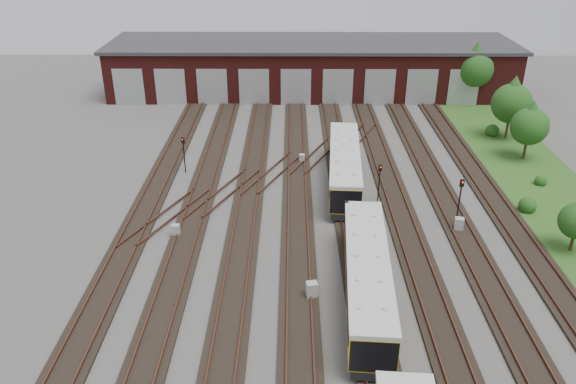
{
  "coord_description": "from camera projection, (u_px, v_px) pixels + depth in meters",
  "views": [
    {
      "loc": [
        -2.48,
        -31.45,
        21.21
      ],
      "look_at": [
        -2.74,
        6.6,
        2.0
      ],
      "focal_mm": 35.0,
      "sensor_mm": 36.0,
      "label": 1
    }
  ],
  "objects": [
    {
      "name": "grass_verge",
      "position": [
        551.0,
        196.0,
        46.41
      ],
      "size": [
        8.0,
        55.0,
        0.05
      ],
      "primitive_type": "cube",
      "color": "#214918",
      "rests_on": "ground"
    },
    {
      "name": "signal_mast_1",
      "position": [
        346.0,
        216.0,
        39.08
      ],
      "size": [
        0.3,
        0.28,
        3.28
      ],
      "rotation": [
        0.0,
        0.0,
        0.16
      ],
      "color": "black",
      "rests_on": "ground"
    },
    {
      "name": "tree_2",
      "position": [
        513.0,
        99.0,
        56.07
      ],
      "size": [
        4.01,
        4.01,
        6.64
      ],
      "color": "#372819",
      "rests_on": "ground"
    },
    {
      "name": "metro_train",
      "position": [
        367.0,
        276.0,
        33.21
      ],
      "size": [
        3.43,
        45.92,
        2.85
      ],
      "rotation": [
        0.0,
        0.0,
        -0.07
      ],
      "color": "black",
      "rests_on": "ground"
    },
    {
      "name": "relay_cabinet_3",
      "position": [
        336.0,
        131.0,
        58.74
      ],
      "size": [
        0.64,
        0.56,
        0.98
      ],
      "primitive_type": "cube",
      "rotation": [
        0.0,
        0.0,
        -0.12
      ],
      "color": "#A8ABAD",
      "rests_on": "ground"
    },
    {
      "name": "signal_mast_2",
      "position": [
        379.0,
        178.0,
        44.77
      ],
      "size": [
        0.28,
        0.26,
        3.17
      ],
      "rotation": [
        0.0,
        0.0,
        0.17
      ],
      "color": "black",
      "rests_on": "ground"
    },
    {
      "name": "tree_0",
      "position": [
        475.0,
        64.0,
        66.58
      ],
      "size": [
        4.49,
        4.49,
        7.44
      ],
      "color": "#372819",
      "rests_on": "ground"
    },
    {
      "name": "relay_cabinet_1",
      "position": [
        302.0,
        159.0,
        52.26
      ],
      "size": [
        0.53,
        0.45,
        0.86
      ],
      "primitive_type": "cube",
      "rotation": [
        0.0,
        0.0,
        0.04
      ],
      "color": "#A8ABAD",
      "rests_on": "ground"
    },
    {
      "name": "relay_cabinet_0",
      "position": [
        176.0,
        231.0,
        40.49
      ],
      "size": [
        0.6,
        0.52,
        0.94
      ],
      "primitive_type": "cube",
      "rotation": [
        0.0,
        0.0,
        -0.09
      ],
      "color": "#A8ABAD",
      "rests_on": "ground"
    },
    {
      "name": "track_network",
      "position": [
        325.0,
        257.0,
        38.09
      ],
      "size": [
        30.4,
        70.0,
        0.33
      ],
      "color": "black",
      "rests_on": "ground"
    },
    {
      "name": "signal_mast_0",
      "position": [
        184.0,
        150.0,
        49.57
      ],
      "size": [
        0.29,
        0.27,
        3.38
      ],
      "rotation": [
        0.0,
        0.0,
        -0.19
      ],
      "color": "black",
      "rests_on": "ground"
    },
    {
      "name": "bush_2",
      "position": [
        493.0,
        129.0,
        58.58
      ],
      "size": [
        1.39,
        1.39,
        1.39
      ],
      "primitive_type": "sphere",
      "color": "#144213",
      "rests_on": "ground"
    },
    {
      "name": "relay_cabinet_4",
      "position": [
        459.0,
        225.0,
        41.14
      ],
      "size": [
        0.75,
        0.67,
        1.07
      ],
      "primitive_type": "cube",
      "rotation": [
        0.0,
        0.0,
        -0.23
      ],
      "color": "#A8ABAD",
      "rests_on": "ground"
    },
    {
      "name": "ground",
      "position": [
        328.0,
        263.0,
        37.62
      ],
      "size": [
        120.0,
        120.0,
        0.0
      ],
      "primitive_type": "plane",
      "color": "#474442",
      "rests_on": "ground"
    },
    {
      "name": "maintenance_shed",
      "position": [
        311.0,
        66.0,
        71.85
      ],
      "size": [
        51.0,
        12.5,
        6.35
      ],
      "color": "#4B1412",
      "rests_on": "ground"
    },
    {
      "name": "bush_1",
      "position": [
        541.0,
        179.0,
        48.07
      ],
      "size": [
        1.03,
        1.03,
        1.03
      ],
      "primitive_type": "sphere",
      "color": "#144213",
      "rests_on": "ground"
    },
    {
      "name": "relay_cabinet_2",
      "position": [
        312.0,
        290.0,
        33.99
      ],
      "size": [
        0.77,
        0.69,
        1.12
      ],
      "primitive_type": "cube",
      "rotation": [
        0.0,
        0.0,
        0.21
      ],
      "color": "#A8ABAD",
      "rests_on": "ground"
    },
    {
      "name": "tree_1",
      "position": [
        530.0,
        122.0,
        51.59
      ],
      "size": [
        3.49,
        3.49,
        5.78
      ],
      "color": "#372819",
      "rests_on": "ground"
    },
    {
      "name": "bush_0",
      "position": [
        528.0,
        203.0,
        43.78
      ],
      "size": [
        1.37,
        1.37,
        1.37
      ],
      "primitive_type": "sphere",
      "color": "#144213",
      "rests_on": "ground"
    },
    {
      "name": "signal_mast_3",
      "position": [
        460.0,
        197.0,
        40.85
      ],
      "size": [
        0.3,
        0.28,
        3.89
      ],
      "rotation": [
        0.0,
        0.0,
        0.09
      ],
      "color": "black",
      "rests_on": "ground"
    }
  ]
}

